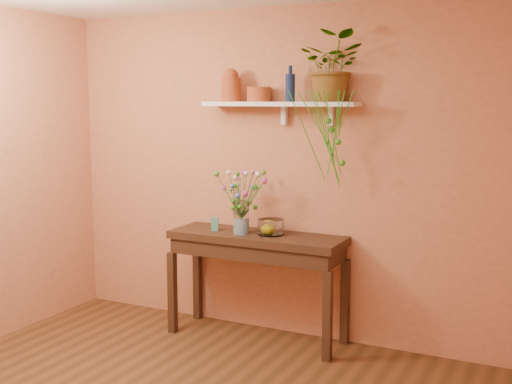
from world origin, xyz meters
The scene contains 13 objects.
room centered at (0.00, 0.00, 1.35)m, with size 4.04×4.04×2.70m.
sideboard centered at (-0.09, 1.75, 0.75)m, with size 1.45×0.46×0.88m.
wall_shelf centered at (0.06, 1.87, 1.92)m, with size 1.30×0.24×0.19m.
terracotta_jug centered at (-0.38, 1.85, 2.07)m, with size 0.21×0.21×0.27m.
terracotta_pot centered at (-0.15, 1.90, 2.00)m, with size 0.19×0.19×0.12m, color #B25021.
blue_bottle centered at (0.14, 1.86, 2.05)m, with size 0.08×0.08×0.28m.
spider_plant centered at (0.49, 1.89, 2.20)m, with size 0.48×0.41×0.53m, color #2E8318.
plant_fronds centered at (0.53, 1.74, 1.70)m, with size 0.44×0.37×0.72m.
glass_vase centered at (-0.20, 1.69, 0.99)m, with size 0.13×0.13×0.27m.
bouquet centered at (-0.19, 1.70, 1.26)m, with size 0.43×0.36×0.40m.
glass_bowl centered at (0.02, 1.76, 0.94)m, with size 0.21×0.21×0.12m.
lemon centered at (0.01, 1.75, 0.93)m, with size 0.09×0.09×0.09m, color yellow.
carton centered at (-0.45, 1.70, 0.93)m, with size 0.06×0.04×0.11m, color teal.
Camera 1 is at (2.19, -2.87, 1.95)m, focal length 45.54 mm.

